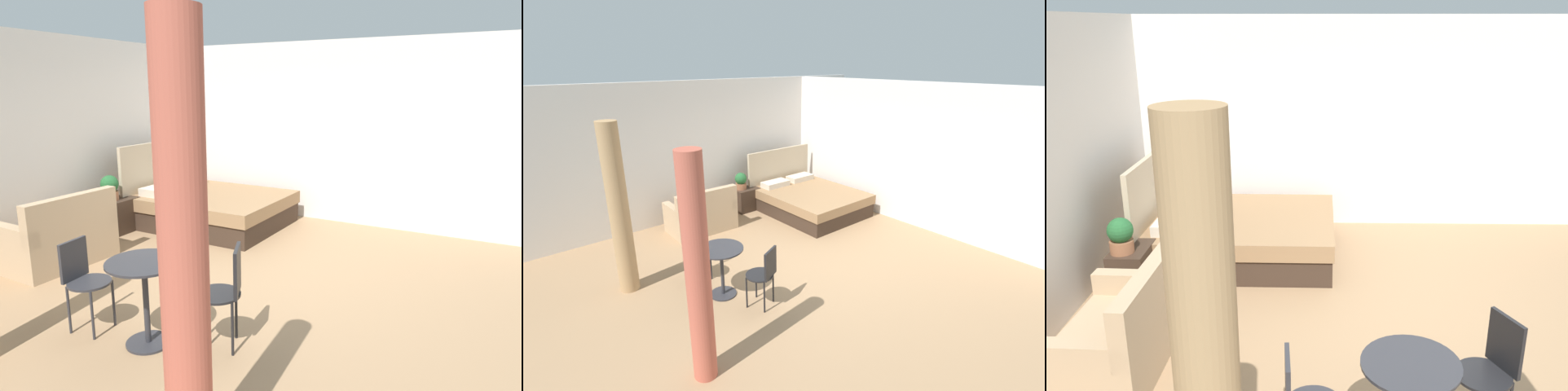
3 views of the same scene
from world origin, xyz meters
TOP-DOWN VIEW (x-y plane):
  - ground_plane at (0.00, 0.00)m, footprint 8.56×9.45m
  - wall_back at (0.00, 3.23)m, footprint 8.56×0.12m
  - wall_right at (2.78, 0.00)m, footprint 0.12×6.45m
  - bed at (1.63, 1.75)m, footprint 1.78×2.20m
  - couch at (-0.66, 2.37)m, footprint 1.26×0.80m
  - nightstand at (0.64, 2.71)m, footprint 0.54×0.37m
  - potted_plant at (0.54, 2.76)m, footprint 0.26×0.26m
  - balcony_table at (-1.57, 0.20)m, footprint 0.63×0.63m
  - cafe_chair_near_window at (-1.63, 0.87)m, footprint 0.41×0.41m
  - cafe_chair_near_couch at (-1.28, -0.42)m, footprint 0.51×0.51m
  - curtain_left at (-2.53, -0.97)m, footprint 0.25×0.25m

SIDE VIEW (x-z plane):
  - ground_plane at x=0.00m, z-range -0.02..0.00m
  - nightstand at x=0.64m, z-range 0.00..0.50m
  - bed at x=1.63m, z-range -0.35..0.91m
  - couch at x=-0.66m, z-range -0.14..0.75m
  - cafe_chair_near_window at x=-1.63m, z-range 0.09..0.91m
  - balcony_table at x=-1.57m, z-range 0.14..0.88m
  - cafe_chair_near_couch at x=-1.28m, z-range 0.10..0.97m
  - potted_plant at x=0.54m, z-range 0.51..0.88m
  - curtain_left at x=-2.53m, z-range 0.00..2.47m
  - wall_back at x=0.00m, z-range 0.00..2.83m
  - wall_right at x=2.78m, z-range 0.00..2.83m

